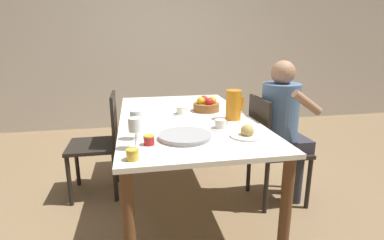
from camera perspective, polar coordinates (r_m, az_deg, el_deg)
name	(u,v)px	position (r m, az deg, el deg)	size (l,w,h in m)	color
ground_plane	(186,200)	(2.70, -1.14, -15.07)	(20.00, 20.00, 0.00)	#7F6647
wall_back	(158,42)	(4.75, -6.42, 14.47)	(10.00, 0.06, 2.60)	beige
dining_table	(186,128)	(2.43, -1.22, -1.51)	(1.03, 1.82, 0.75)	silver
chair_person_side	(272,146)	(2.59, 14.91, -4.89)	(0.42, 0.42, 0.91)	black
chair_opposite	(101,141)	(2.75, -16.98, -3.83)	(0.42, 0.42, 0.91)	black
person_seated	(283,120)	(2.56, 17.01, -0.06)	(0.39, 0.41, 1.20)	#33333D
red_pitcher	(233,105)	(2.33, 7.91, 2.89)	(0.14, 0.12, 0.23)	orange
wine_glass_water	(135,126)	(1.71, -10.79, -1.17)	(0.08, 0.08, 0.18)	white
wine_glass_juice	(136,119)	(1.88, -10.53, 0.26)	(0.08, 0.08, 0.18)	white
teacup_near_person	(220,125)	(2.10, 5.40, -0.94)	(0.13, 0.13, 0.07)	silver
teacup_across	(181,111)	(2.48, -2.12, 1.68)	(0.13, 0.13, 0.07)	silver
serving_tray	(185,136)	(1.90, -1.33, -3.10)	(0.34, 0.34, 0.03)	#9E9EA3
bread_plate	(247,133)	(1.96, 10.47, -2.49)	(0.22, 0.22, 0.09)	silver
jam_jar_amber	(132,154)	(1.59, -11.29, -6.36)	(0.07, 0.07, 0.06)	gold
jam_jar_red	(149,139)	(1.80, -8.20, -3.69)	(0.07, 0.07, 0.06)	#A81E1E
fruit_bowl	(206,105)	(2.60, 2.75, 2.84)	(0.23, 0.23, 0.13)	brown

